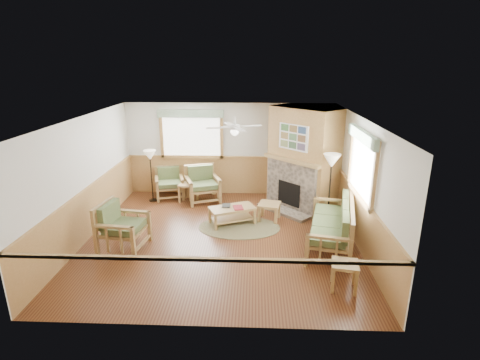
{
  "coord_description": "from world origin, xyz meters",
  "views": [
    {
      "loc": [
        0.74,
        -7.69,
        3.85
      ],
      "look_at": [
        0.4,
        0.7,
        1.15
      ],
      "focal_mm": 28.0,
      "sensor_mm": 36.0,
      "label": 1
    }
  ],
  "objects_px": {
    "armchair_back_right": "(203,184)",
    "armchair_left": "(123,226)",
    "floor_lamp_left": "(151,176)",
    "floor_lamp_right": "(330,190)",
    "end_table_sofa": "(344,276)",
    "footstool": "(269,212)",
    "end_table_chairs": "(188,193)",
    "armchair_back_left": "(169,183)",
    "sofa": "(331,224)",
    "coffee_table": "(232,215)"
  },
  "relations": [
    {
      "from": "footstool",
      "to": "end_table_chairs",
      "type": "bearing_deg",
      "value": 151.59
    },
    {
      "from": "footstool",
      "to": "armchair_left",
      "type": "bearing_deg",
      "value": -153.23
    },
    {
      "from": "footstool",
      "to": "floor_lamp_left",
      "type": "relative_size",
      "value": 0.34
    },
    {
      "from": "end_table_sofa",
      "to": "footstool",
      "type": "xyz_separation_m",
      "value": [
        -1.21,
        2.93,
        -0.03
      ]
    },
    {
      "from": "sofa",
      "to": "armchair_back_right",
      "type": "bearing_deg",
      "value": -116.89
    },
    {
      "from": "armchair_left",
      "to": "end_table_sofa",
      "type": "distance_m",
      "value": 4.57
    },
    {
      "from": "armchair_left",
      "to": "floor_lamp_left",
      "type": "relative_size",
      "value": 0.67
    },
    {
      "from": "sofa",
      "to": "armchair_back_left",
      "type": "relative_size",
      "value": 2.47
    },
    {
      "from": "armchair_left",
      "to": "floor_lamp_left",
      "type": "bearing_deg",
      "value": 10.54
    },
    {
      "from": "end_table_sofa",
      "to": "sofa",
      "type": "bearing_deg",
      "value": 87.9
    },
    {
      "from": "sofa",
      "to": "end_table_sofa",
      "type": "distance_m",
      "value": 1.67
    },
    {
      "from": "armchair_back_right",
      "to": "end_table_chairs",
      "type": "distance_m",
      "value": 0.47
    },
    {
      "from": "armchair_back_left",
      "to": "end_table_sofa",
      "type": "bearing_deg",
      "value": -63.28
    },
    {
      "from": "end_table_chairs",
      "to": "floor_lamp_left",
      "type": "xyz_separation_m",
      "value": [
        -1.03,
        0.0,
        0.48
      ]
    },
    {
      "from": "sofa",
      "to": "end_table_sofa",
      "type": "height_order",
      "value": "sofa"
    },
    {
      "from": "sofa",
      "to": "footstool",
      "type": "height_order",
      "value": "sofa"
    },
    {
      "from": "armchair_back_left",
      "to": "end_table_sofa",
      "type": "height_order",
      "value": "armchair_back_left"
    },
    {
      "from": "end_table_sofa",
      "to": "footstool",
      "type": "relative_size",
      "value": 1.0
    },
    {
      "from": "sofa",
      "to": "armchair_back_right",
      "type": "height_order",
      "value": "sofa"
    },
    {
      "from": "armchair_left",
      "to": "end_table_sofa",
      "type": "xyz_separation_m",
      "value": [
        4.36,
        -1.34,
        -0.25
      ]
    },
    {
      "from": "armchair_left",
      "to": "floor_lamp_right",
      "type": "relative_size",
      "value": 0.57
    },
    {
      "from": "coffee_table",
      "to": "end_table_chairs",
      "type": "height_order",
      "value": "end_table_chairs"
    },
    {
      "from": "armchair_back_right",
      "to": "armchair_left",
      "type": "relative_size",
      "value": 0.98
    },
    {
      "from": "end_table_chairs",
      "to": "footstool",
      "type": "relative_size",
      "value": 1.03
    },
    {
      "from": "end_table_sofa",
      "to": "footstool",
      "type": "bearing_deg",
      "value": 112.38
    },
    {
      "from": "armchair_back_right",
      "to": "coffee_table",
      "type": "xyz_separation_m",
      "value": [
        0.93,
        -1.55,
        -0.28
      ]
    },
    {
      "from": "floor_lamp_left",
      "to": "floor_lamp_right",
      "type": "bearing_deg",
      "value": -16.33
    },
    {
      "from": "armchair_back_right",
      "to": "floor_lamp_right",
      "type": "xyz_separation_m",
      "value": [
        3.27,
        -1.44,
        0.39
      ]
    },
    {
      "from": "floor_lamp_left",
      "to": "armchair_left",
      "type": "bearing_deg",
      "value": -87.36
    },
    {
      "from": "armchair_left",
      "to": "end_table_sofa",
      "type": "height_order",
      "value": "armchair_left"
    },
    {
      "from": "armchair_back_left",
      "to": "armchair_back_right",
      "type": "bearing_deg",
      "value": -29.61
    },
    {
      "from": "sofa",
      "to": "armchair_left",
      "type": "bearing_deg",
      "value": -73.49
    },
    {
      "from": "armchair_left",
      "to": "footstool",
      "type": "distance_m",
      "value": 3.54
    },
    {
      "from": "coffee_table",
      "to": "floor_lamp_right",
      "type": "bearing_deg",
      "value": -21.33
    },
    {
      "from": "armchair_left",
      "to": "end_table_chairs",
      "type": "height_order",
      "value": "armchair_left"
    },
    {
      "from": "armchair_back_left",
      "to": "floor_lamp_left",
      "type": "relative_size",
      "value": 0.59
    },
    {
      "from": "end_table_sofa",
      "to": "floor_lamp_right",
      "type": "bearing_deg",
      "value": 85.44
    },
    {
      "from": "floor_lamp_left",
      "to": "floor_lamp_right",
      "type": "distance_m",
      "value": 4.91
    },
    {
      "from": "end_table_chairs",
      "to": "footstool",
      "type": "xyz_separation_m",
      "value": [
        2.25,
        -1.22,
        -0.04
      ]
    },
    {
      "from": "footstool",
      "to": "floor_lamp_right",
      "type": "distance_m",
      "value": 1.58
    },
    {
      "from": "floor_lamp_right",
      "to": "end_table_sofa",
      "type": "bearing_deg",
      "value": -94.56
    },
    {
      "from": "armchair_back_right",
      "to": "end_table_sofa",
      "type": "height_order",
      "value": "armchair_back_right"
    },
    {
      "from": "armchair_back_right",
      "to": "end_table_chairs",
      "type": "bearing_deg",
      "value": 167.64
    },
    {
      "from": "floor_lamp_left",
      "to": "floor_lamp_right",
      "type": "relative_size",
      "value": 0.84
    },
    {
      "from": "armchair_back_left",
      "to": "floor_lamp_right",
      "type": "distance_m",
      "value": 4.62
    },
    {
      "from": "end_table_chairs",
      "to": "end_table_sofa",
      "type": "bearing_deg",
      "value": -50.19
    },
    {
      "from": "floor_lamp_left",
      "to": "floor_lamp_right",
      "type": "height_order",
      "value": "floor_lamp_right"
    },
    {
      "from": "coffee_table",
      "to": "armchair_left",
      "type": "bearing_deg",
      "value": -173.45
    },
    {
      "from": "coffee_table",
      "to": "floor_lamp_right",
      "type": "xyz_separation_m",
      "value": [
        2.34,
        0.11,
        0.67
      ]
    },
    {
      "from": "armchair_left",
      "to": "floor_lamp_right",
      "type": "bearing_deg",
      "value": -64.76
    }
  ]
}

